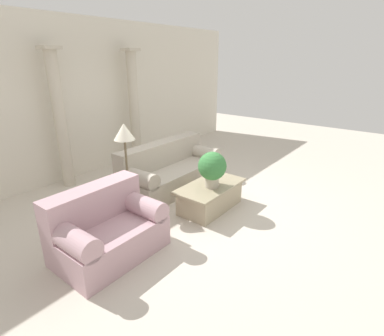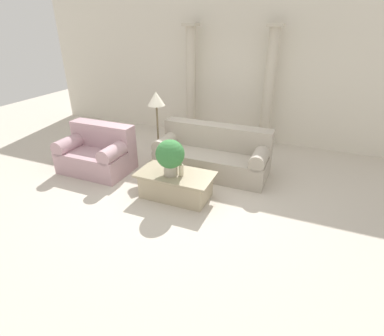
{
  "view_description": "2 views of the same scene",
  "coord_description": "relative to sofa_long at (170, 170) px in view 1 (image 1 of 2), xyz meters",
  "views": [
    {
      "loc": [
        -3.68,
        -2.88,
        2.41
      ],
      "look_at": [
        -0.0,
        -0.02,
        0.69
      ],
      "focal_mm": 28.0,
      "sensor_mm": 36.0,
      "label": 1
    },
    {
      "loc": [
        2.01,
        -4.2,
        2.66
      ],
      "look_at": [
        0.3,
        -0.11,
        0.47
      ],
      "focal_mm": 28.0,
      "sensor_mm": 36.0,
      "label": 2
    }
  ],
  "objects": [
    {
      "name": "ground_plane",
      "position": [
        -0.35,
        -0.81,
        -0.35
      ],
      "size": [
        16.0,
        16.0,
        0.0
      ],
      "primitive_type": "plane",
      "color": "beige"
    },
    {
      "name": "wall_back",
      "position": [
        -0.35,
        2.03,
        1.25
      ],
      "size": [
        10.0,
        0.06,
        3.2
      ],
      "color": "silver",
      "rests_on": "ground_plane"
    },
    {
      "name": "sofa_long",
      "position": [
        0.0,
        0.0,
        0.0
      ],
      "size": [
        2.12,
        0.87,
        0.88
      ],
      "color": "#ADA393",
      "rests_on": "ground_plane"
    },
    {
      "name": "loveseat",
      "position": [
        -2.09,
        -0.79,
        0.01
      ],
      "size": [
        1.32,
        0.87,
        0.88
      ],
      "color": "#BB959E",
      "rests_on": "ground_plane"
    },
    {
      "name": "coffee_table",
      "position": [
        -0.25,
        -1.13,
        -0.13
      ],
      "size": [
        1.25,
        0.66,
        0.43
      ],
      "color": "tan",
      "rests_on": "ground_plane"
    },
    {
      "name": "potted_plant",
      "position": [
        -0.3,
        -1.2,
        0.42
      ],
      "size": [
        0.46,
        0.46,
        0.59
      ],
      "color": "#B2A893",
      "rests_on": "coffee_table"
    },
    {
      "name": "pillar_candle",
      "position": [
        -0.14,
        -1.16,
        0.17
      ],
      "size": [
        0.08,
        0.08,
        0.19
      ],
      "color": "beige",
      "rests_on": "coffee_table"
    },
    {
      "name": "floor_lamp",
      "position": [
        -1.12,
        -0.1,
        0.86
      ],
      "size": [
        0.33,
        0.33,
        1.47
      ],
      "color": "brown",
      "rests_on": "ground_plane"
    },
    {
      "name": "column_left",
      "position": [
        -1.16,
        1.67,
        0.98
      ],
      "size": [
        0.32,
        0.32,
        2.61
      ],
      "color": "beige",
      "rests_on": "ground_plane"
    },
    {
      "name": "column_right",
      "position": [
        0.66,
        1.67,
        0.98
      ],
      "size": [
        0.32,
        0.32,
        2.61
      ],
      "color": "beige",
      "rests_on": "ground_plane"
    }
  ]
}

